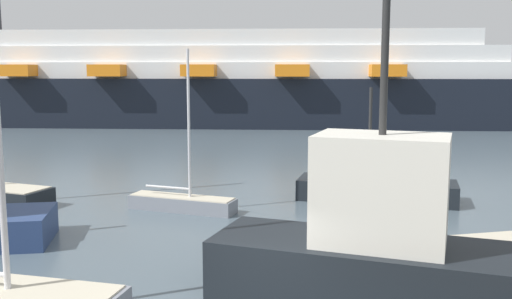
% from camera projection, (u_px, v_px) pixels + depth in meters
% --- Properties ---
extents(sailboat_1, '(4.48, 2.35, 6.37)m').
position_uv_depth(sailboat_1, '(182.00, 201.00, 22.78)').
color(sailboat_1, gray).
rests_on(sailboat_1, ground_plane).
extents(fishing_boat_0, '(9.25, 5.29, 7.21)m').
position_uv_depth(fishing_boat_0, '(392.00, 249.00, 13.47)').
color(fishing_boat_0, black).
rests_on(fishing_boat_0, ground_plane).
extents(fishing_boat_2, '(6.95, 3.60, 4.83)m').
position_uv_depth(fishing_boat_2, '(374.00, 180.00, 24.55)').
color(fishing_boat_2, black).
rests_on(fishing_boat_2, ground_plane).
extents(cruise_ship, '(85.86, 15.85, 13.59)m').
position_uv_depth(cruise_ship, '(125.00, 82.00, 59.26)').
color(cruise_ship, black).
rests_on(cruise_ship, ground_plane).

